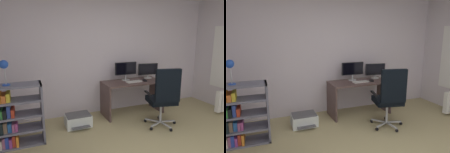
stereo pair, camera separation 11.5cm
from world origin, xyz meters
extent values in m
cube|color=silver|center=(0.00, 2.44, 1.27)|extent=(5.24, 0.10, 2.55)
cube|color=brown|center=(0.51, 2.00, 0.72)|extent=(1.31, 0.59, 0.04)
cube|color=brown|center=(-0.12, 2.00, 0.35)|extent=(0.04, 0.57, 0.70)
cube|color=brown|center=(1.15, 2.00, 0.35)|extent=(0.04, 0.57, 0.70)
cylinder|color=#B2B5B7|center=(0.42, 2.14, 0.74)|extent=(0.18, 0.18, 0.01)
cylinder|color=#B2B5B7|center=(0.42, 2.14, 0.81)|extent=(0.03, 0.03, 0.13)
cube|color=black|center=(0.42, 2.14, 1.00)|extent=(0.50, 0.06, 0.27)
cube|color=black|center=(0.41, 2.12, 1.00)|extent=(0.46, 0.03, 0.25)
cylinder|color=#B2B5B7|center=(0.99, 2.14, 0.74)|extent=(0.18, 0.18, 0.01)
cylinder|color=#B2B5B7|center=(0.99, 2.14, 0.79)|extent=(0.03, 0.03, 0.08)
cube|color=black|center=(0.99, 2.14, 0.94)|extent=(0.47, 0.10, 0.26)
cube|color=black|center=(0.99, 2.12, 0.94)|extent=(0.43, 0.07, 0.24)
cube|color=silver|center=(0.50, 1.91, 0.74)|extent=(0.35, 0.15, 0.02)
cube|color=black|center=(0.76, 1.89, 0.75)|extent=(0.07, 0.10, 0.03)
cube|color=#B7BABC|center=(0.87, 1.20, 0.07)|extent=(0.30, 0.10, 0.02)
sphere|color=black|center=(1.01, 1.16, 0.03)|extent=(0.06, 0.06, 0.06)
cube|color=#B7BABC|center=(0.80, 1.36, 0.07)|extent=(0.18, 0.27, 0.02)
sphere|color=black|center=(0.88, 1.49, 0.03)|extent=(0.06, 0.06, 0.06)
cube|color=#B7BABC|center=(0.62, 1.34, 0.07)|extent=(0.22, 0.25, 0.02)
sphere|color=black|center=(0.53, 1.46, 0.03)|extent=(0.06, 0.06, 0.06)
cube|color=#B7BABC|center=(0.58, 1.17, 0.07)|extent=(0.29, 0.14, 0.02)
sphere|color=black|center=(0.44, 1.12, 0.03)|extent=(0.06, 0.06, 0.06)
cube|color=#B7BABC|center=(0.73, 1.08, 0.07)|extent=(0.06, 0.30, 0.02)
sphere|color=black|center=(0.74, 0.93, 0.03)|extent=(0.06, 0.06, 0.06)
cylinder|color=#B7BABC|center=(0.72, 1.23, 0.27)|extent=(0.04, 0.04, 0.39)
cube|color=black|center=(0.72, 1.23, 0.51)|extent=(0.58, 0.55, 0.10)
cube|color=black|center=(0.66, 0.98, 0.86)|extent=(0.46, 0.17, 0.60)
cube|color=black|center=(0.46, 1.29, 0.66)|extent=(0.11, 0.32, 0.03)
cube|color=black|center=(0.98, 1.17, 0.66)|extent=(0.11, 0.32, 0.03)
cube|color=slate|center=(-1.41, 1.53, 0.50)|extent=(0.03, 0.35, 0.99)
cube|color=slate|center=(-1.79, 1.53, 0.98)|extent=(0.78, 0.35, 0.03)
cube|color=slate|center=(-1.79, 1.53, 0.02)|extent=(0.78, 0.35, 0.03)
cube|color=slate|center=(-1.79, 1.53, 0.26)|extent=(0.71, 0.35, 0.03)
cube|color=slate|center=(-1.79, 1.53, 0.50)|extent=(0.71, 0.35, 0.03)
cube|color=slate|center=(-1.79, 1.53, 0.74)|extent=(0.71, 0.35, 0.03)
cube|color=beige|center=(-2.06, 1.53, 0.10)|extent=(0.06, 0.32, 0.14)
cube|color=#9E5A7E|center=(-2.01, 1.52, 0.11)|extent=(0.04, 0.26, 0.17)
cube|color=#2C44B2|center=(-1.96, 1.53, 0.12)|extent=(0.05, 0.31, 0.18)
cube|color=#943D8F|center=(-1.91, 1.52, 0.10)|extent=(0.04, 0.31, 0.14)
cube|color=#BA3C2B|center=(-1.87, 1.53, 0.12)|extent=(0.05, 0.29, 0.18)
cube|color=orange|center=(-1.82, 1.52, 0.12)|extent=(0.04, 0.31, 0.17)
cube|color=black|center=(-2.02, 1.52, 0.36)|extent=(0.05, 0.31, 0.18)
cube|color=#806752|center=(-1.97, 1.53, 0.35)|extent=(0.05, 0.27, 0.16)
cube|color=#2658A1|center=(-1.91, 1.53, 0.34)|extent=(0.06, 0.25, 0.14)
cube|color=#99507B|center=(-1.86, 1.53, 0.34)|extent=(0.04, 0.28, 0.13)
cube|color=#A04380|center=(-1.81, 1.52, 0.34)|extent=(0.04, 0.26, 0.13)
cube|color=green|center=(-2.00, 1.52, 0.58)|extent=(0.02, 0.31, 0.13)
cube|color=black|center=(-1.96, 1.52, 0.58)|extent=(0.05, 0.32, 0.13)
cube|color=#2F459A|center=(-1.90, 1.52, 0.60)|extent=(0.05, 0.26, 0.18)
cube|color=#BA3722|center=(-1.84, 1.53, 0.57)|extent=(0.05, 0.30, 0.12)
cube|color=orange|center=(-1.95, 1.53, 0.81)|extent=(0.06, 0.29, 0.11)
cube|color=gold|center=(-1.89, 1.53, 0.82)|extent=(0.05, 0.27, 0.13)
cylinder|color=#214BB7|center=(-1.90, 1.53, 1.00)|extent=(0.11, 0.11, 0.02)
cylinder|color=silver|center=(-1.90, 1.53, 1.14)|extent=(0.01, 0.01, 0.26)
sphere|color=#214BB7|center=(-1.90, 1.53, 1.31)|extent=(0.13, 0.13, 0.13)
cube|color=silver|center=(-0.76, 1.81, 0.11)|extent=(0.48, 0.34, 0.22)
cube|color=#4C4C51|center=(-0.76, 1.81, 0.23)|extent=(0.44, 0.32, 0.02)
cube|color=#4C4C51|center=(-0.76, 1.60, 0.07)|extent=(0.34, 0.10, 0.01)
cube|color=white|center=(2.20, 1.19, 0.29)|extent=(0.08, 0.10, 0.46)
cube|color=white|center=(2.31, 1.19, 0.29)|extent=(0.08, 0.10, 0.46)
camera|label=1|loc=(-1.62, -1.88, 1.78)|focal=33.44mm
camera|label=2|loc=(-1.51, -1.93, 1.78)|focal=33.44mm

